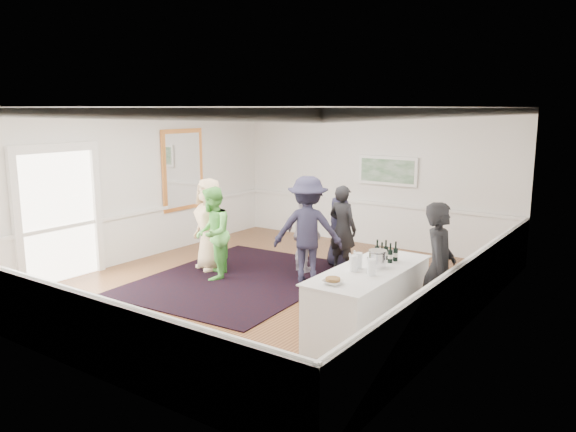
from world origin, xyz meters
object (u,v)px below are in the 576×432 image
Objects in this scene: bartender at (439,268)px; guest_dark_b at (342,228)px; serving_table at (369,301)px; guest_navy at (339,232)px; nut_bowl at (333,281)px; guest_tan at (210,224)px; ice_bucket at (378,259)px; guest_lilac at (304,233)px; guest_dark_a at (308,229)px; guest_green at (212,233)px.

guest_dark_b is at bearing 38.39° from bartender.
guest_navy is (-2.10, 2.81, 0.24)m from serving_table.
nut_bowl reaches higher than serving_table.
guest_tan is 1.07× the size of guest_dark_b.
ice_bucket is 1.04m from nut_bowl.
ice_bucket is (4.14, -0.99, 0.16)m from guest_tan.
ice_bucket reaches higher than nut_bowl.
guest_lilac is 6.04× the size of ice_bucket.
guest_dark_a is at bearing 86.85° from guest_dark_b.
guest_tan is at bearing 166.51° from ice_bucket.
guest_dark_a is (2.02, 0.46, 0.07)m from guest_tan.
guest_lilac is 0.77m from guest_dark_b.
nut_bowl is (2.37, -2.94, 0.22)m from guest_lilac.
guest_dark_a is 1.37× the size of guest_navy.
bartender is 1.21× the size of guest_lilac.
guest_tan is at bearing 164.50° from serving_table.
serving_table is 3.73m from guest_green.
guest_lilac is at bearing 49.41° from guest_tan.
guest_navy is at bearing 118.55° from nut_bowl.
serving_table is at bearing 113.66° from guest_dark_a.
serving_table is 1.39× the size of guest_dark_b.
guest_tan is at bearing 68.77° from guest_navy.
nut_bowl is (1.99, -2.48, 0.01)m from guest_dark_a.
guest_dark_a is at bearing 33.18° from guest_tan.
guest_dark_b reaches higher than serving_table.
guest_lilac is (1.19, 1.33, -0.09)m from guest_green.
ice_bucket is at bearing 82.89° from nut_bowl.
guest_navy is (-0.02, 1.22, -0.26)m from guest_dark_a.
bartender reaches higher than guest_green.
guest_tan is at bearing 46.12° from guest_lilac.
guest_dark_b is at bearing 117.60° from nut_bowl.
guest_dark_b is (-2.67, 1.94, -0.09)m from bartender.
guest_tan is at bearing 153.24° from nut_bowl.
guest_dark_b is (0.56, 0.53, 0.07)m from guest_lilac.
serving_table is 3.22m from guest_dark_b.
guest_dark_a reaches higher than guest_green.
bartender reaches higher than guest_lilac.
guest_green is 3.91m from nut_bowl.
guest_tan reaches higher than nut_bowl.
bartender is 4.89m from guest_tan.
guest_lilac is (-3.22, 1.42, -0.16)m from bartender.
serving_table is 1.65× the size of guest_navy.
bartender is 3.61m from guest_navy.
guest_navy is (1.99, 1.68, -0.20)m from guest_tan.
serving_table is 1.29× the size of guest_tan.
bartender reaches higher than guest_navy.
guest_lilac is at bearing 140.11° from serving_table.
guest_tan reaches higher than guest_dark_b.
guest_green is 3.74m from ice_bucket.
guest_dark_a is at bearing 55.81° from bartender.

